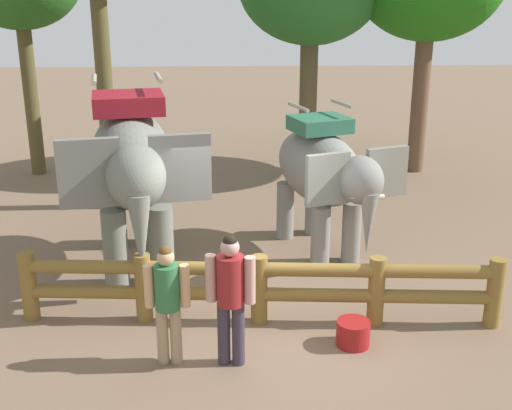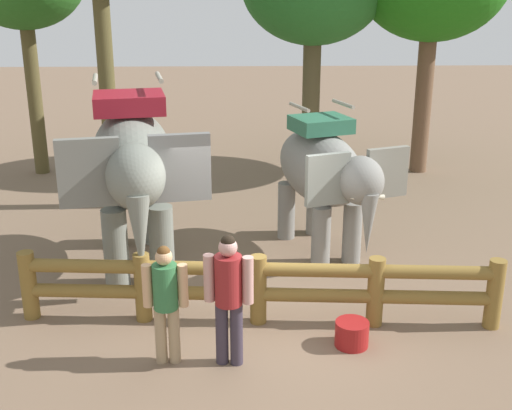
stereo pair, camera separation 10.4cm
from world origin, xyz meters
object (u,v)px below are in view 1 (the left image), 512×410
(log_fence, at_px, (259,285))
(elephant_near_left, at_px, (133,166))
(feed_bucket, at_px, (353,333))
(elephant_center, at_px, (324,173))
(tourist_man_in_blue, at_px, (231,291))
(tourist_woman_in_black, at_px, (167,297))

(log_fence, xyz_separation_m, elephant_near_left, (-2.02, 1.96, 1.25))
(log_fence, distance_m, elephant_near_left, 3.08)
(log_fence, bearing_deg, feed_bucket, -28.80)
(feed_bucket, bearing_deg, elephant_center, 90.23)
(elephant_center, bearing_deg, tourist_man_in_blue, -114.58)
(elephant_near_left, relative_size, feed_bucket, 8.44)
(feed_bucket, bearing_deg, tourist_woman_in_black, -172.22)
(elephant_center, height_order, feed_bucket, elephant_center)
(feed_bucket, bearing_deg, elephant_near_left, 141.10)
(log_fence, distance_m, elephant_center, 2.99)
(log_fence, bearing_deg, elephant_near_left, 135.93)
(tourist_man_in_blue, xyz_separation_m, feed_bucket, (1.68, 0.39, -0.87))
(elephant_near_left, bearing_deg, elephant_center, 10.33)
(elephant_center, xyz_separation_m, tourist_man_in_blue, (-1.66, -3.64, -0.49))
(tourist_woman_in_black, relative_size, feed_bucket, 3.54)
(log_fence, distance_m, feed_bucket, 1.51)
(elephant_near_left, bearing_deg, feed_bucket, -38.90)
(elephant_near_left, bearing_deg, log_fence, -44.07)
(elephant_near_left, height_order, feed_bucket, elephant_near_left)
(elephant_center, bearing_deg, log_fence, -116.15)
(tourist_woman_in_black, xyz_separation_m, feed_bucket, (2.48, 0.34, -0.77))
(elephant_near_left, xyz_separation_m, elephant_center, (3.27, 0.60, -0.32))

